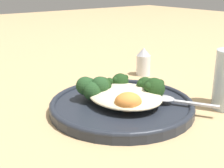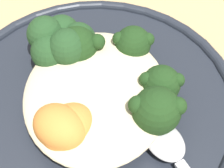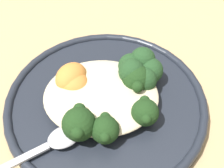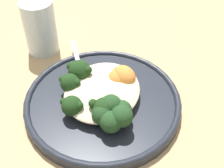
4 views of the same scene
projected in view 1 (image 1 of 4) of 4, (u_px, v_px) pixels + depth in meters
name	position (u px, v px, depth m)	size (l,w,h in m)	color
ground_plane	(114.00, 113.00, 0.61)	(4.00, 4.00, 0.00)	tan
plate	(120.00, 104.00, 0.62)	(0.29, 0.29, 0.02)	#232833
quinoa_mound	(125.00, 96.00, 0.61)	(0.16, 0.13, 0.02)	beige
broccoli_stalk_0	(151.00, 90.00, 0.62)	(0.04, 0.10, 0.04)	#8EB25B
broccoli_stalk_1	(143.00, 89.00, 0.63)	(0.05, 0.10, 0.04)	#8EB25B
broccoli_stalk_2	(122.00, 85.00, 0.66)	(0.11, 0.07, 0.04)	#8EB25B
broccoli_stalk_3	(107.00, 88.00, 0.63)	(0.11, 0.05, 0.04)	#8EB25B
broccoli_stalk_4	(100.00, 94.00, 0.61)	(0.10, 0.08, 0.03)	#8EB25B
sweet_potato_chunk_0	(128.00, 102.00, 0.56)	(0.05, 0.04, 0.04)	orange
sweet_potato_chunk_1	(128.00, 103.00, 0.56)	(0.05, 0.04, 0.03)	orange
kale_tuft	(93.00, 87.00, 0.63)	(0.06, 0.07, 0.04)	#234723
spoon	(170.00, 99.00, 0.61)	(0.12, 0.08, 0.01)	silver
salt_shaker	(143.00, 62.00, 0.85)	(0.04, 0.04, 0.08)	white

